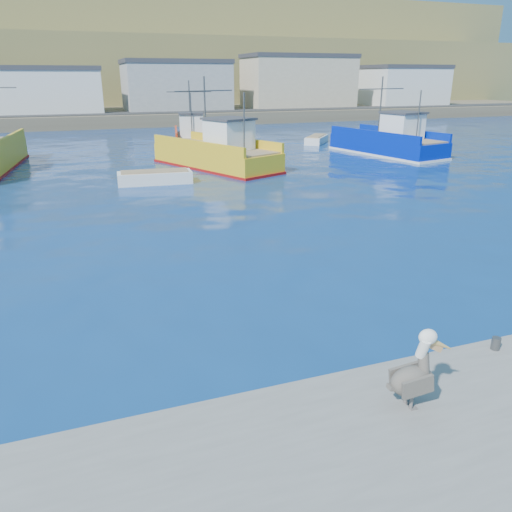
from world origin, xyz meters
The scene contains 9 objects.
ground centered at (0.00, 0.00, 0.00)m, with size 260.00×260.00×0.00m, color #071759.
dock_bollards centered at (0.60, -3.40, 0.65)m, with size 36.20×0.20×0.30m.
far_shore centered at (0.00, 109.20, 8.98)m, with size 200.00×81.00×24.00m.
trawler_yellow_b centered at (4.40, 24.81, 1.02)m, with size 7.78×11.59×6.47m.
trawler_blue centered at (20.13, 26.23, 1.02)m, with size 5.94×11.37×6.45m.
boat_orange centered at (5.04, 36.14, 1.01)m, with size 4.41×8.34×6.03m.
skiff_mid centered at (-0.92, 20.62, 0.32)m, with size 4.69×1.96×1.00m.
skiff_far centered at (17.71, 35.24, 0.30)m, with size 3.92×4.33×0.95m.
pelican centered at (-0.09, -4.48, 1.18)m, with size 1.30×0.59×1.60m.
Camera 1 is at (-5.60, -10.97, 6.42)m, focal length 35.00 mm.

